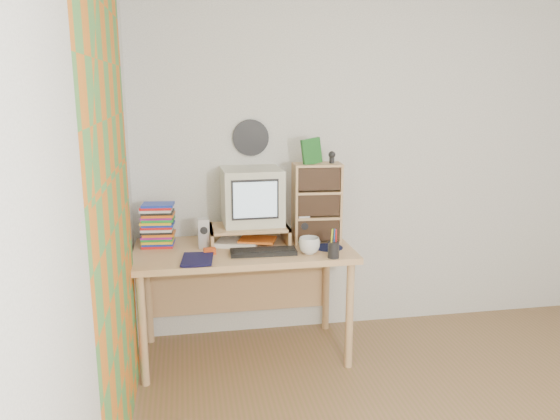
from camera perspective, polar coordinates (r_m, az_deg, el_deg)
name	(u,v)px	position (r m, az deg, el deg)	size (l,w,h in m)	color
back_wall	(378,160)	(4.04, 10.17, 5.14)	(3.50, 3.50, 0.00)	white
left_wall	(86,235)	(2.11, -19.60, -2.46)	(3.50, 3.50, 0.00)	white
curtain	(115,228)	(2.59, -16.89, -1.79)	(2.20, 2.20, 0.00)	orange
wall_disc	(251,138)	(3.78, -3.08, 7.55)	(0.25, 0.25, 0.02)	black
desk	(243,264)	(3.66, -3.93, -5.70)	(1.40, 0.70, 0.75)	tan
monitor_riser	(249,230)	(3.64, -3.27, -2.06)	(0.52, 0.30, 0.12)	tan
crt_monitor	(252,197)	(3.64, -2.91, 1.38)	(0.39, 0.39, 0.37)	beige
speaker_left	(204,233)	(3.57, -7.98, -2.42)	(0.07, 0.07, 0.19)	silver
speaker_right	(303,229)	(3.64, 2.45, -1.99)	(0.07, 0.07, 0.19)	silver
keyboard	(263,252)	(3.43, -1.75, -4.39)	(0.41, 0.14, 0.03)	black
dvd_stack	(158,225)	(3.64, -12.64, -1.55)	(0.20, 0.14, 0.29)	brown
cd_rack	(317,203)	(3.65, 3.90, 0.76)	(0.32, 0.17, 0.53)	tan
mug	(309,246)	(3.42, 3.07, -3.73)	(0.13, 0.13, 0.11)	silver
diary	(182,258)	(3.33, -10.23, -4.95)	(0.23, 0.17, 0.05)	#0F0E34
mousepad	(328,247)	(3.57, 5.08, -3.92)	(0.19, 0.19, 0.00)	black
pen_cup	(334,247)	(3.35, 5.62, -3.85)	(0.07, 0.07, 0.14)	black
papers	(245,242)	(3.63, -3.65, -3.34)	(0.27, 0.20, 0.04)	white
red_box	(210,251)	(3.45, -7.36, -4.29)	(0.08, 0.05, 0.04)	#CE4516
game_box	(311,151)	(3.57, 3.31, 6.15)	(0.13, 0.03, 0.17)	#1B5E21
webcam	(332,157)	(3.62, 5.44, 5.52)	(0.05, 0.05, 0.08)	black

